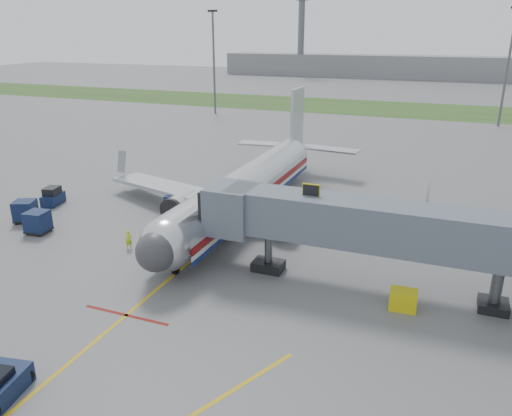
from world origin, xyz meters
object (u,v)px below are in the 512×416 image
at_px(belt_loader, 210,206).
at_px(ramp_worker, 129,240).
at_px(airliner, 246,188).
at_px(baggage_tug, 53,197).

bearing_deg(belt_loader, ramp_worker, -101.50).
xyz_separation_m(airliner, belt_loader, (-3.60, -0.53, -2.11)).
distance_m(baggage_tug, belt_loader, 16.05).
xyz_separation_m(baggage_tug, belt_loader, (15.53, 4.01, -0.27)).
xyz_separation_m(belt_loader, ramp_worker, (-2.09, -10.27, 0.24)).
bearing_deg(airliner, belt_loader, -171.60).
bearing_deg(baggage_tug, airliner, 13.35).
distance_m(baggage_tug, ramp_worker, 14.83).
distance_m(belt_loader, ramp_worker, 10.48).
bearing_deg(baggage_tug, ramp_worker, -24.95).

